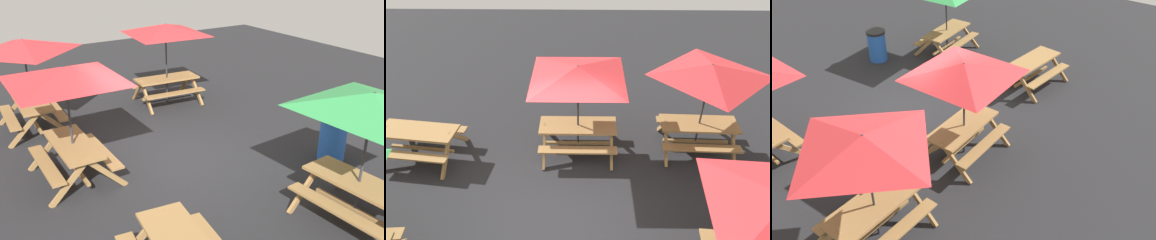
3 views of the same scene
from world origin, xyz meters
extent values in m
plane|color=#232326|center=(0.00, 0.00, 0.00)|extent=(24.00, 24.00, 0.00)
cube|color=olive|center=(-2.66, 0.99, 0.37)|extent=(0.16, 0.80, 0.81)
cube|color=olive|center=(3.13, -1.96, 0.74)|extent=(0.84, 1.85, 0.05)
cube|color=olive|center=(3.68, -2.00, 0.45)|extent=(0.40, 1.81, 0.04)
cube|color=olive|center=(2.58, -1.91, 0.45)|extent=(0.40, 1.81, 0.04)
cube|color=olive|center=(3.43, -2.76, 0.37)|extent=(0.80, 0.12, 0.81)
cube|color=olive|center=(2.71, -2.70, 0.37)|extent=(0.80, 0.12, 0.81)
cube|color=olive|center=(3.56, -1.21, 0.37)|extent=(0.80, 0.12, 0.81)
cube|color=olive|center=(2.83, -1.15, 0.37)|extent=(0.80, 0.12, 0.81)
cube|color=olive|center=(3.13, -1.96, 0.22)|extent=(0.19, 1.56, 0.06)
cylinder|color=#2D2D33|center=(3.13, -1.96, 1.15)|extent=(0.04, 0.04, 2.30)
pyramid|color=red|center=(3.13, -1.96, 2.16)|extent=(2.82, 2.82, 0.28)
cube|color=olive|center=(0.31, 1.71, 0.74)|extent=(1.80, 0.70, 0.05)
cube|color=olive|center=(0.31, 1.16, 0.45)|extent=(1.80, 0.26, 0.04)
cube|color=olive|center=(0.31, 2.26, 0.45)|extent=(1.80, 0.26, 0.04)
cube|color=olive|center=(-0.47, 1.35, 0.37)|extent=(0.06, 0.80, 0.81)
cube|color=olive|center=(-0.47, 2.08, 0.37)|extent=(0.06, 0.80, 0.81)
cube|color=olive|center=(1.09, 1.35, 0.37)|extent=(0.06, 0.80, 0.81)
cube|color=olive|center=(1.09, 2.08, 0.37)|extent=(0.06, 0.80, 0.81)
cube|color=olive|center=(0.31, 1.71, 0.22)|extent=(1.56, 0.07, 0.06)
cylinder|color=#2D2D33|center=(0.31, 1.71, 1.15)|extent=(0.04, 0.04, 2.30)
pyramid|color=red|center=(0.31, 1.71, 2.16)|extent=(2.83, 2.83, 0.28)
cube|color=olive|center=(-3.60, -1.79, 0.74)|extent=(1.84, 0.82, 0.05)
cube|color=olive|center=(-3.57, -2.34, 0.45)|extent=(1.81, 0.38, 0.04)
cube|color=olive|center=(-3.64, -1.24, 0.45)|extent=(1.81, 0.38, 0.04)
cube|color=olive|center=(-2.80, -2.10, 0.37)|extent=(0.11, 0.80, 0.81)
cube|color=olive|center=(-2.85, -1.38, 0.37)|extent=(0.11, 0.80, 0.81)
cube|color=olive|center=(-3.60, -1.79, 0.22)|extent=(1.56, 0.17, 0.06)
cylinder|color=#2D2D33|center=(-3.60, -1.79, 1.15)|extent=(0.04, 0.04, 2.30)
pyramid|color=green|center=(-3.60, -1.79, 2.16)|extent=(2.82, 2.82, 0.28)
cube|color=olive|center=(3.17, 1.82, 0.74)|extent=(1.82, 0.76, 0.05)
cube|color=olive|center=(3.15, 1.27, 0.45)|extent=(1.81, 0.32, 0.04)
cube|color=olive|center=(3.19, 2.37, 0.45)|extent=(1.81, 0.32, 0.04)
cube|color=olive|center=(2.38, 1.48, 0.37)|extent=(0.09, 0.80, 0.81)
cube|color=olive|center=(2.41, 2.21, 0.37)|extent=(0.09, 0.80, 0.81)
cube|color=olive|center=(3.94, 1.43, 0.37)|extent=(0.09, 0.80, 0.81)
cube|color=olive|center=(3.97, 2.16, 0.37)|extent=(0.09, 0.80, 0.81)
cube|color=olive|center=(3.17, 1.82, 0.22)|extent=(1.56, 0.12, 0.06)
cylinder|color=#2D2D33|center=(3.17, 1.82, 1.15)|extent=(0.04, 0.04, 2.30)
pyramid|color=red|center=(3.17, 1.82, 2.16)|extent=(2.07, 2.07, 0.28)
cylinder|color=blue|center=(-1.86, -3.22, 0.45)|extent=(0.56, 0.56, 0.90)
cylinder|color=black|center=(-1.86, -3.22, 0.94)|extent=(0.59, 0.59, 0.08)
camera|label=1|loc=(-7.25, 3.75, 4.38)|focal=40.00mm
camera|label=2|loc=(0.42, -5.37, 5.91)|focal=35.00mm
camera|label=3|loc=(6.53, 6.19, 6.31)|focal=40.00mm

